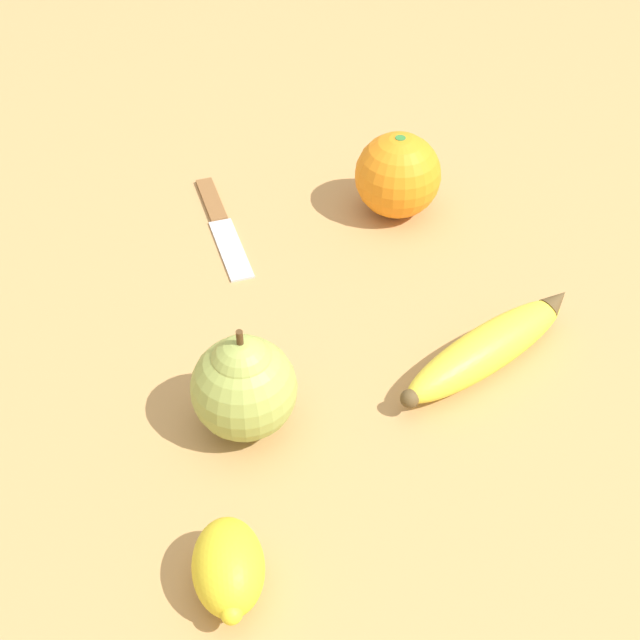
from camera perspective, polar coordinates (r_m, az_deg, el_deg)
ground_plane at (r=0.72m, az=3.36°, el=-3.35°), size 3.00×3.00×0.00m
banana at (r=0.72m, az=10.74°, el=-1.79°), size 0.17×0.13×0.04m
orange at (r=0.87m, az=5.01°, el=9.21°), size 0.08×0.08×0.08m
pear at (r=0.65m, az=-4.91°, el=-4.13°), size 0.08×0.08×0.10m
lemon at (r=0.58m, az=-5.88°, el=-15.48°), size 0.05×0.07×0.05m
paring_knife at (r=0.87m, az=-6.39°, el=6.28°), size 0.06×0.16×0.01m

